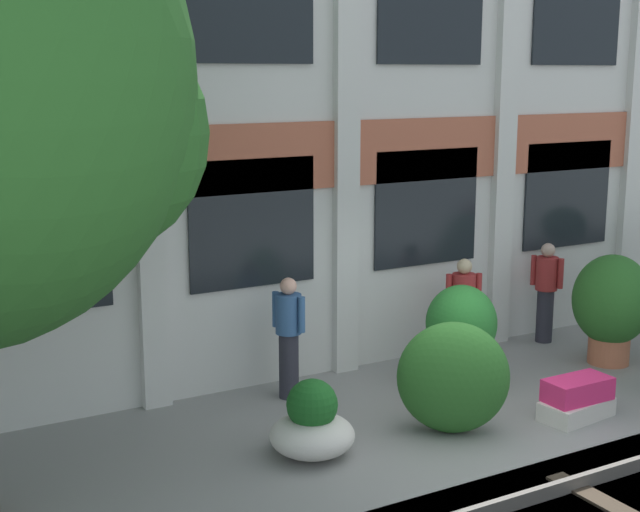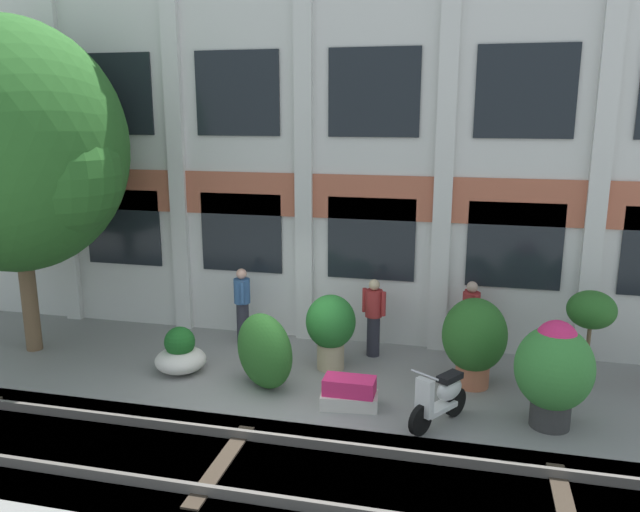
% 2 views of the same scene
% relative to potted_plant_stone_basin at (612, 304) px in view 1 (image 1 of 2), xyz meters
% --- Properties ---
extents(ground_plane, '(80.00, 80.00, 0.00)m').
position_rel_potted_plant_stone_basin_xyz_m(ground_plane, '(-3.53, -1.20, -0.90)').
color(ground_plane, gray).
extents(apartment_facade, '(17.25, 0.64, 8.94)m').
position_rel_potted_plant_stone_basin_xyz_m(apartment_facade, '(-3.53, 1.93, 3.54)').
color(apartment_facade, silver).
rests_on(apartment_facade, ground).
extents(potted_plant_stone_basin, '(1.13, 1.13, 1.62)m').
position_rel_potted_plant_stone_basin_xyz_m(potted_plant_stone_basin, '(0.00, 0.00, 0.00)').
color(potted_plant_stone_basin, '#B76647').
rests_on(potted_plant_stone_basin, ground).
extents(potted_plant_wide_bowl, '(0.96, 0.96, 0.88)m').
position_rel_potted_plant_stone_basin_xyz_m(potted_plant_wide_bowl, '(-5.35, -0.64, -0.56)').
color(potted_plant_wide_bowl, beige).
rests_on(potted_plant_wide_bowl, ground).
extents(potted_plant_ribbed_drum, '(0.94, 0.94, 1.45)m').
position_rel_potted_plant_stone_basin_xyz_m(potted_plant_ribbed_drum, '(-2.63, 0.17, -0.05)').
color(potted_plant_ribbed_drum, tan).
rests_on(potted_plant_ribbed_drum, ground).
extents(potted_plant_square_trough, '(0.99, 0.59, 0.51)m').
position_rel_potted_plant_stone_basin_xyz_m(potted_plant_square_trough, '(-1.99, -1.32, -0.66)').
color(potted_plant_square_trough, beige).
rests_on(potted_plant_square_trough, ground).
extents(resident_by_doorway, '(0.34, 0.50, 1.62)m').
position_rel_potted_plant_stone_basin_xyz_m(resident_by_doorway, '(-4.74, 1.08, -0.04)').
color(resident_by_doorway, '#282833').
rests_on(resident_by_doorway, ground).
extents(resident_watching_tracks, '(0.34, 0.49, 1.59)m').
position_rel_potted_plant_stone_basin_xyz_m(resident_watching_tracks, '(-0.07, 1.27, -0.05)').
color(resident_watching_tracks, '#282833').
rests_on(resident_watching_tracks, ground).
extents(resident_near_plants, '(0.50, 0.34, 1.59)m').
position_rel_potted_plant_stone_basin_xyz_m(resident_near_plants, '(-1.94, 0.99, -0.05)').
color(resident_near_plants, '#282833').
rests_on(resident_near_plants, ground).
extents(topiary_hedge, '(1.49, 1.33, 1.35)m').
position_rel_potted_plant_stone_basin_xyz_m(topiary_hedge, '(-3.60, -0.90, -0.22)').
color(topiary_hedge, '#286023').
rests_on(topiary_hedge, ground).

